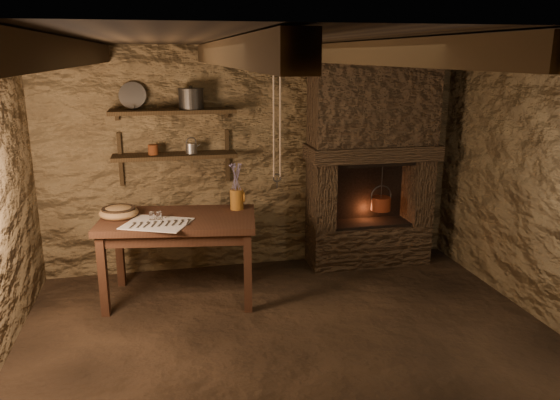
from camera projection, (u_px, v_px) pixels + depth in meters
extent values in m
plane|color=black|center=(298.00, 354.00, 4.34)|extent=(4.50, 4.50, 0.00)
cube|color=#4D3B24|center=(255.00, 159.00, 5.92)|extent=(4.50, 0.04, 2.40)
cube|color=#4D3B24|center=(424.00, 345.00, 2.14)|extent=(4.50, 0.04, 2.40)
cube|color=black|center=(301.00, 39.00, 3.72)|extent=(4.50, 4.00, 0.04)
cube|color=black|center=(70.00, 53.00, 3.44)|extent=(0.14, 3.95, 0.16)
cube|color=black|center=(228.00, 53.00, 3.64)|extent=(0.14, 3.95, 0.16)
cube|color=black|center=(370.00, 53.00, 3.84)|extent=(0.14, 3.95, 0.16)
cube|color=black|center=(497.00, 53.00, 4.04)|extent=(0.14, 3.95, 0.16)
cube|color=black|center=(175.00, 156.00, 5.57)|extent=(1.25, 0.30, 0.04)
cube|color=black|center=(173.00, 111.00, 5.45)|extent=(1.25, 0.30, 0.04)
cube|color=#332519|center=(367.00, 243.00, 6.20)|extent=(1.35, 0.45, 0.45)
cube|color=#332519|center=(321.00, 195.00, 5.93)|extent=(0.23, 0.45, 0.75)
cube|color=#332519|center=(417.00, 190.00, 6.16)|extent=(0.23, 0.45, 0.75)
cube|color=#332519|center=(373.00, 152.00, 5.90)|extent=(1.43, 0.51, 0.16)
cube|color=#332519|center=(374.00, 100.00, 5.78)|extent=(1.35, 0.45, 0.94)
cube|color=black|center=(363.00, 188.00, 6.23)|extent=(0.90, 0.06, 0.75)
cube|color=#381F13|center=(178.00, 220.00, 5.14)|extent=(1.54, 1.02, 0.06)
cube|color=#381F13|center=(179.00, 229.00, 5.16)|extent=(1.40, 0.88, 0.10)
cube|color=white|center=(157.00, 223.00, 4.92)|extent=(0.69, 0.64, 0.01)
cylinder|color=#A66520|center=(237.00, 199.00, 5.37)|extent=(0.16, 0.16, 0.20)
torus|color=#A66520|center=(244.00, 197.00, 5.37)|extent=(0.02, 0.11, 0.11)
ellipsoid|color=olive|center=(119.00, 213.00, 5.12)|extent=(0.46, 0.46, 0.13)
cylinder|color=#2E2C29|center=(191.00, 100.00, 5.46)|extent=(0.29, 0.29, 0.19)
cylinder|color=#9C9B97|center=(133.00, 96.00, 5.43)|extent=(0.28, 0.14, 0.27)
cylinder|color=#512310|center=(153.00, 150.00, 5.50)|extent=(0.11, 0.11, 0.10)
cylinder|color=maroon|center=(381.00, 204.00, 6.06)|extent=(0.26, 0.26, 0.15)
torus|color=#2E2C29|center=(381.00, 196.00, 6.03)|extent=(0.24, 0.02, 0.24)
cylinder|color=#2E2C29|center=(382.00, 182.00, 6.00)|extent=(0.01, 0.01, 0.44)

